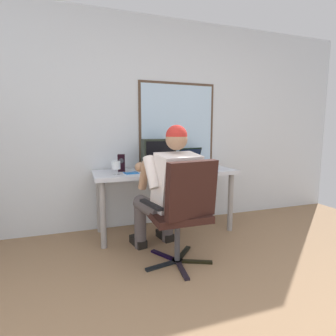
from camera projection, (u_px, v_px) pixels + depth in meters
name	position (u px, v px, depth m)	size (l,w,h in m)	color
wall_rear	(170.00, 124.00, 3.36)	(5.15, 0.08, 2.52)	silver
desk	(165.00, 178.00, 3.06)	(1.61, 0.60, 0.73)	gray
office_chair	(184.00, 207.00, 2.24)	(0.63, 0.60, 0.95)	black
person_seated	(169.00, 189.00, 2.45)	(0.60, 0.82, 1.23)	#4E4747
crt_monitor	(158.00, 153.00, 3.05)	(0.37, 0.22, 0.36)	beige
laptop	(194.00, 163.00, 3.25)	(0.41, 0.40, 0.24)	black
wine_glass	(116.00, 166.00, 2.73)	(0.09, 0.09, 0.14)	silver
desk_speaker	(121.00, 163.00, 2.96)	(0.09, 0.10, 0.19)	black
cd_case	(131.00, 173.00, 2.83)	(0.16, 0.14, 0.01)	blue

